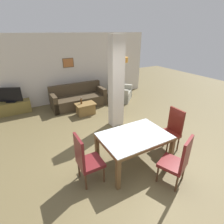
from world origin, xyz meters
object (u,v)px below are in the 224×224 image
(tv_stand, at_px, (13,108))
(floor_lamp, at_px, (124,64))
(coffee_table, at_px, (86,109))
(tv_screen, at_px, (10,95))
(dining_chair_head_right, at_px, (171,129))
(dining_table, at_px, (134,141))
(bottle, at_px, (81,101))
(armchair, at_px, (119,94))
(dining_chair_near_right, at_px, (178,160))
(sofa, at_px, (78,99))
(dining_chair_head_left, at_px, (86,159))

(tv_stand, relative_size, floor_lamp, 0.68)
(coffee_table, relative_size, tv_screen, 0.91)
(dining_chair_head_right, bearing_deg, floor_lamp, -16.28)
(dining_table, xyz_separation_m, tv_stand, (-2.26, 4.31, -0.36))
(floor_lamp, bearing_deg, tv_screen, 176.31)
(bottle, bearing_deg, floor_lamp, 22.56)
(armchair, bearing_deg, tv_screen, -53.47)
(dining_chair_near_right, distance_m, armchair, 4.75)
(armchair, relative_size, floor_lamp, 0.73)
(dining_chair_near_right, distance_m, dining_chair_head_right, 1.18)
(sofa, distance_m, coffee_table, 0.87)
(dining_chair_near_right, xyz_separation_m, tv_stand, (-2.63, 5.20, -0.34))
(dining_chair_head_left, bearing_deg, dining_table, 90.00)
(dining_chair_head_left, relative_size, bottle, 4.34)
(tv_stand, bearing_deg, dining_table, -62.29)
(dining_chair_head_left, relative_size, armchair, 0.84)
(dining_chair_head_right, xyz_separation_m, tv_stand, (-3.40, 4.31, -0.34))
(bottle, xyz_separation_m, tv_screen, (-2.16, 1.30, 0.20))
(dining_chair_head_right, xyz_separation_m, dining_chair_head_left, (-2.26, 0.00, 0.00))
(sofa, distance_m, armchair, 1.82)
(dining_chair_head_right, bearing_deg, bottle, 22.39)
(dining_chair_near_right, xyz_separation_m, dining_chair_head_right, (0.77, 0.89, 0.00))
(dining_chair_near_right, bearing_deg, floor_lamp, 46.19)
(dining_chair_head_right, distance_m, tv_screen, 5.49)
(dining_table, distance_m, bottle, 3.01)
(dining_chair_head_left, relative_size, tv_screen, 1.42)
(dining_chair_head_left, xyz_separation_m, tv_stand, (-1.14, 4.31, -0.34))
(dining_chair_head_right, relative_size, armchair, 0.84)
(sofa, relative_size, tv_screen, 2.78)
(dining_chair_head_left, bearing_deg, sofa, 162.86)
(tv_stand, height_order, floor_lamp, floor_lamp)
(dining_chair_head_right, xyz_separation_m, armchair, (0.72, 3.61, -0.29))
(coffee_table, distance_m, bottle, 0.32)
(dining_chair_near_right, xyz_separation_m, tv_screen, (-2.63, 5.20, 0.15))
(dining_table, distance_m, sofa, 3.82)
(dining_chair_near_right, bearing_deg, tv_stand, 94.60)
(dining_table, relative_size, tv_screen, 1.94)
(armchair, distance_m, tv_stand, 4.18)
(tv_stand, bearing_deg, dining_chair_head_left, -75.19)
(dining_chair_head_right, distance_m, bottle, 3.25)
(armchair, height_order, bottle, armchair)
(bottle, xyz_separation_m, floor_lamp, (2.41, 1.00, 0.96))
(armchair, bearing_deg, dining_table, 18.87)
(tv_stand, bearing_deg, sofa, -11.99)
(dining_chair_near_right, relative_size, tv_screen, 1.42)
(dining_chair_head_left, relative_size, floor_lamp, 0.62)
(dining_table, xyz_separation_m, floor_lamp, (2.31, 4.01, 0.88))
(floor_lamp, bearing_deg, armchair, -138.41)
(sofa, relative_size, armchair, 1.65)
(dining_table, height_order, armchair, armchair)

